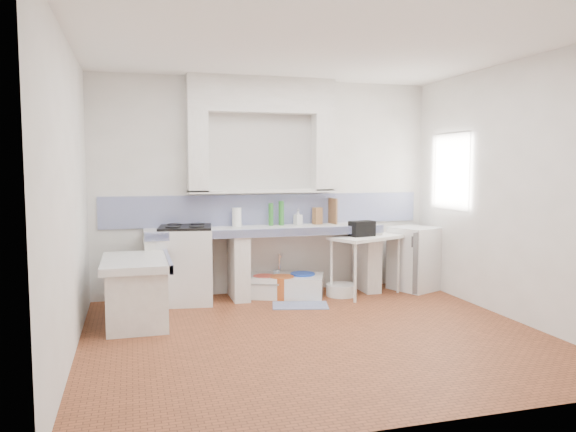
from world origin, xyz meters
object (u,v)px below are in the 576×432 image
object	(u,v)px
side_table	(365,265)
fridge	(415,258)
stove	(186,265)
sink	(283,287)

from	to	relation	value
side_table	fridge	size ratio (longest dim) A/B	1.09
stove	fridge	bearing A→B (deg)	5.91
sink	side_table	world-z (taller)	side_table
sink	side_table	bearing A→B (deg)	10.20
side_table	sink	bearing A→B (deg)	144.21
side_table	stove	bearing A→B (deg)	150.17
stove	side_table	world-z (taller)	stove
sink	stove	bearing A→B (deg)	-158.68
stove	fridge	size ratio (longest dim) A/B	1.07
sink	fridge	size ratio (longest dim) A/B	1.19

